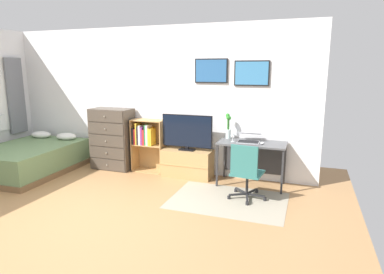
{
  "coord_description": "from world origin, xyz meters",
  "views": [
    {
      "loc": [
        2.83,
        -3.23,
        1.93
      ],
      "look_at": [
        1.13,
        1.5,
        0.89
      ],
      "focal_mm": 30.82,
      "sensor_mm": 36.0,
      "label": 1
    }
  ],
  "objects": [
    {
      "name": "television",
      "position": [
        0.8,
        2.15,
        0.82
      ],
      "size": [
        0.94,
        0.16,
        0.64
      ],
      "color": "black",
      "rests_on": "tv_stand"
    },
    {
      "name": "bookshelf",
      "position": [
        -0.04,
        2.22,
        0.6
      ],
      "size": [
        0.62,
        0.3,
        1.0
      ],
      "color": "tan",
      "rests_on": "ground_plane"
    },
    {
      "name": "laptop",
      "position": [
        1.91,
        2.14,
        0.8
      ],
      "size": [
        0.37,
        0.4,
        0.16
      ],
      "rotation": [
        0.0,
        0.0,
        0.03
      ],
      "color": "#B7B7BC",
      "rests_on": "desk"
    },
    {
      "name": "wine_glass",
      "position": [
        1.66,
        2.02,
        0.87
      ],
      "size": [
        0.07,
        0.07,
        0.18
      ],
      "color": "silver",
      "rests_on": "desk"
    },
    {
      "name": "office_chair",
      "position": [
        2.01,
        1.41,
        0.46
      ],
      "size": [
        0.57,
        0.58,
        0.86
      ],
      "rotation": [
        0.0,
        0.0,
        -0.1
      ],
      "color": "#232326",
      "rests_on": "ground_plane"
    },
    {
      "name": "dresser",
      "position": [
        -0.75,
        2.15,
        0.59
      ],
      "size": [
        0.8,
        0.46,
        1.18
      ],
      "color": "#4C4238",
      "rests_on": "ground_plane"
    },
    {
      "name": "computer_mouse",
      "position": [
        2.15,
        2.02,
        0.76
      ],
      "size": [
        0.06,
        0.1,
        0.03
      ],
      "primitive_type": "ellipsoid",
      "color": "silver",
      "rests_on": "desk"
    },
    {
      "name": "area_rug",
      "position": [
        1.77,
        1.3,
        0.0
      ],
      "size": [
        1.7,
        1.2,
        0.01
      ],
      "primitive_type": "cube",
      "color": "#9E937F",
      "rests_on": "ground_plane"
    },
    {
      "name": "tv_stand",
      "position": [
        0.8,
        2.17,
        0.25
      ],
      "size": [
        0.91,
        0.41,
        0.5
      ],
      "color": "tan",
      "rests_on": "ground_plane"
    },
    {
      "name": "bed",
      "position": [
        -2.11,
        1.4,
        0.26
      ],
      "size": [
        1.51,
        1.98,
        0.64
      ],
      "rotation": [
        0.0,
        0.0,
        0.04
      ],
      "color": "brown",
      "rests_on": "ground_plane"
    },
    {
      "name": "ground_plane",
      "position": [
        0.0,
        0.0,
        0.0
      ],
      "size": [
        7.2,
        7.2,
        0.0
      ],
      "primitive_type": "plane",
      "color": "#A87A4C"
    },
    {
      "name": "wall_back_with_posters",
      "position": [
        0.02,
        2.43,
        1.36
      ],
      "size": [
        6.12,
        0.09,
        2.7
      ],
      "color": "white",
      "rests_on": "ground_plane"
    },
    {
      "name": "bamboo_vase",
      "position": [
        1.53,
        2.26,
        0.97
      ],
      "size": [
        0.1,
        0.1,
        0.44
      ],
      "color": "silver",
      "rests_on": "desk"
    },
    {
      "name": "desk",
      "position": [
        1.97,
        2.16,
        0.6
      ],
      "size": [
        1.11,
        0.57,
        0.74
      ],
      "color": "#4C4C4F",
      "rests_on": "ground_plane"
    }
  ]
}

